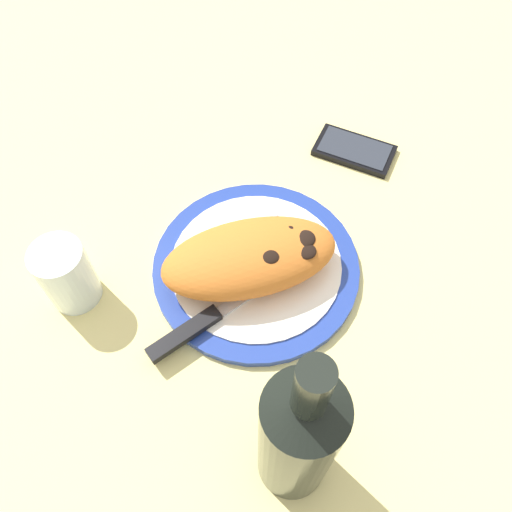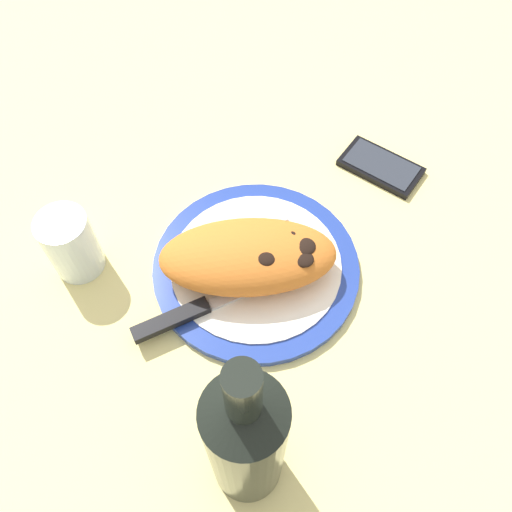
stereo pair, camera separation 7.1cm
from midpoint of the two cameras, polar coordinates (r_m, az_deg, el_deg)
name	(u,v)px [view 2 (the right image)]	position (r cm, az deg, el deg)	size (l,w,h in cm)	color
ground_plane	(256,275)	(75.63, 2.69, -2.23)	(150.00, 150.00, 3.00)	#E5D684
plate	(256,267)	(73.69, 2.76, -1.38)	(28.29, 28.29, 1.56)	#233D99
calzone	(249,256)	(69.55, 2.12, -0.28)	(23.91, 12.99, 6.73)	orange
fork	(220,238)	(74.88, -1.13, 1.68)	(16.91, 5.46, 0.40)	silver
knife	(195,310)	(69.19, -3.56, -5.99)	(23.69, 9.69, 1.20)	silver
smartphone	(381,166)	(87.50, 15.42, 8.99)	(13.55, 13.17, 1.16)	black
water_glass	(73,247)	(74.02, -16.34, 0.68)	(6.72, 6.72, 10.04)	silver
wine_bottle	(246,441)	(53.08, 2.99, -19.35)	(7.57, 7.57, 30.51)	black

